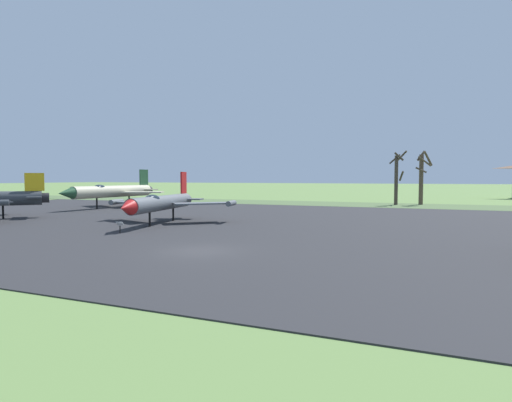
{
  "coord_description": "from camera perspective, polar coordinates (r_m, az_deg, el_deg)",
  "views": [
    {
      "loc": [
        12.36,
        -20.7,
        4.14
      ],
      "look_at": [
        -3.92,
        17.13,
        1.92
      ],
      "focal_mm": 30.14,
      "sensor_mm": 36.0,
      "label": 1
    }
  ],
  "objects": [
    {
      "name": "grass_verge_strip",
      "position": [
        67.94,
        12.76,
        -0.46
      ],
      "size": [
        168.93,
        12.0,
        0.06
      ],
      "primitive_type": "cube",
      "color": "#4D633A",
      "rests_on": "ground"
    },
    {
      "name": "asphalt_apron",
      "position": [
        37.99,
        4.16,
        -3.14
      ],
      "size": [
        108.93,
        49.98,
        0.05
      ],
      "primitive_type": "cube",
      "color": "#28282B",
      "rests_on": "ground"
    },
    {
      "name": "jet_fighter_front_left",
      "position": [
        39.22,
        -12.41,
        -0.2
      ],
      "size": [
        12.24,
        13.57,
        4.74
      ],
      "color": "#565B60",
      "rests_on": "ground"
    },
    {
      "name": "bare_tree_far_left",
      "position": [
        68.35,
        18.2,
        3.13
      ],
      "size": [
        2.69,
        2.66,
        8.23
      ],
      "color": "#42382D",
      "rests_on": "ground"
    },
    {
      "name": "ground_plane",
      "position": [
        24.46,
        -7.51,
        -6.68
      ],
      "size": [
        600.0,
        600.0,
        0.0
      ],
      "primitive_type": "plane",
      "color": "#607F42"
    },
    {
      "name": "jet_fighter_front_right",
      "position": [
        61.78,
        -18.58,
        1.25
      ],
      "size": [
        12.91,
        16.72,
        5.39
      ],
      "color": "#B7B293",
      "rests_on": "ground"
    },
    {
      "name": "bare_tree_left_of_center",
      "position": [
        70.08,
        21.14,
        3.12
      ],
      "size": [
        2.43,
        2.36,
        8.32
      ],
      "color": "brown",
      "rests_on": "ground"
    },
    {
      "name": "info_placard_front_left",
      "position": [
        33.15,
        -17.6,
        -3.21
      ],
      "size": [
        0.58,
        0.35,
        0.92
      ],
      "color": "black",
      "rests_on": "ground"
    }
  ]
}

